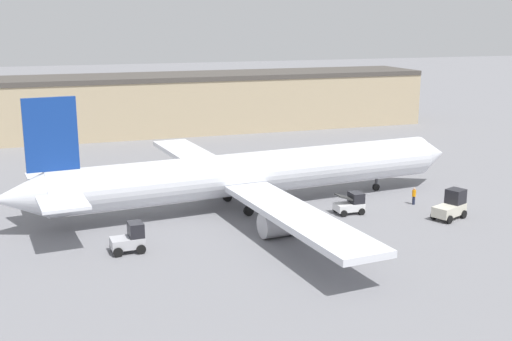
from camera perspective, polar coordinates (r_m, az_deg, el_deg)
ground_plane at (r=60.56m, az=0.00°, el=-3.16°), size 400.00×400.00×0.00m
terminal_building at (r=101.31m, az=-6.19°, el=6.03°), size 76.43×12.19×8.88m
airplane at (r=59.34m, az=-0.89°, el=-0.36°), size 45.27×43.17×11.16m
ground_crew_worker at (r=62.60m, az=13.86°, el=-2.17°), size 0.36×0.36×1.65m
baggage_tug at (r=49.59m, az=-11.14°, el=-5.98°), size 2.54×2.02×2.25m
belt_loader_truck at (r=58.70m, az=8.43°, el=-2.93°), size 2.54×1.86×1.90m
pushback_tug at (r=59.13m, az=16.97°, el=-3.02°), size 3.62×2.85×2.54m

